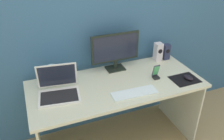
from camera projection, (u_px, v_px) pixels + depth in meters
The scene contains 11 objects.
wall_back at pixel (100, 16), 2.21m from camera, with size 6.00×0.04×2.50m, color #355F81.
desk at pixel (116, 96), 2.20m from camera, with size 1.57×0.69×0.75m.
monitor at pixel (115, 50), 2.26m from camera, with size 0.48×0.14×0.38m.
speaker_right at pixel (166, 52), 2.51m from camera, with size 0.07×0.07×0.17m.
speaker_near_monitor at pixel (158, 52), 2.47m from camera, with size 0.07×0.08×0.20m.
laptop at pixel (59, 89), 1.95m from camera, with size 0.37×0.32×0.25m.
fishbowl at pixel (52, 74), 2.11m from camera, with size 0.18×0.18×0.18m, color silver.
keyboard_external at pixel (134, 93), 1.99m from camera, with size 0.39×0.13×0.01m, color white.
mousepad at pixel (185, 79), 2.18m from camera, with size 0.25×0.20×0.00m, color black.
mouse at pixel (188, 78), 2.17m from camera, with size 0.06×0.10×0.04m, color black.
phone_in_dock at pixel (156, 74), 2.18m from camera, with size 0.06×0.06×0.14m.
Camera 1 is at (-0.70, -1.65, 1.90)m, focal length 37.72 mm.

